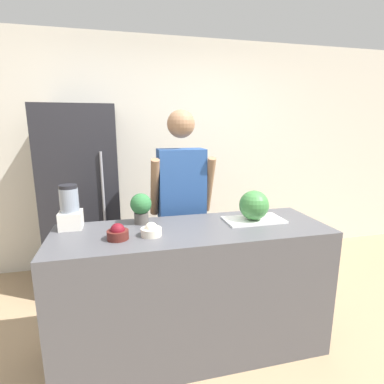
{
  "coord_description": "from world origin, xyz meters",
  "views": [
    {
      "loc": [
        -0.47,
        -1.58,
        1.63
      ],
      "look_at": [
        0.0,
        0.35,
        1.19
      ],
      "focal_mm": 28.0,
      "sensor_mm": 36.0,
      "label": 1
    }
  ],
  "objects_px": {
    "bowl_cream": "(151,231)",
    "blender": "(70,209)",
    "person": "(182,210)",
    "watermelon": "(254,205)",
    "refrigerator": "(84,198)",
    "potted_plant": "(141,207)",
    "bowl_cherries": "(118,233)"
  },
  "relations": [
    {
      "from": "bowl_cream",
      "to": "blender",
      "type": "xyz_separation_m",
      "value": [
        -0.52,
        0.27,
        0.1
      ]
    },
    {
      "from": "person",
      "to": "watermelon",
      "type": "distance_m",
      "value": 0.68
    },
    {
      "from": "refrigerator",
      "to": "blender",
      "type": "distance_m",
      "value": 1.04
    },
    {
      "from": "person",
      "to": "blender",
      "type": "distance_m",
      "value": 0.93
    },
    {
      "from": "bowl_cream",
      "to": "blender",
      "type": "distance_m",
      "value": 0.6
    },
    {
      "from": "person",
      "to": "blender",
      "type": "height_order",
      "value": "person"
    },
    {
      "from": "refrigerator",
      "to": "potted_plant",
      "type": "xyz_separation_m",
      "value": [
        0.5,
        -1.04,
        0.16
      ]
    },
    {
      "from": "refrigerator",
      "to": "watermelon",
      "type": "bearing_deg",
      "value": -42.18
    },
    {
      "from": "refrigerator",
      "to": "bowl_cherries",
      "type": "xyz_separation_m",
      "value": [
        0.33,
        -1.31,
        0.07
      ]
    },
    {
      "from": "refrigerator",
      "to": "bowl_cherries",
      "type": "bearing_deg",
      "value": -75.77
    },
    {
      "from": "refrigerator",
      "to": "bowl_cream",
      "type": "xyz_separation_m",
      "value": [
        0.54,
        -1.3,
        0.06
      ]
    },
    {
      "from": "refrigerator",
      "to": "potted_plant",
      "type": "relative_size",
      "value": 8.22
    },
    {
      "from": "refrigerator",
      "to": "blender",
      "type": "xyz_separation_m",
      "value": [
        0.02,
        -1.03,
        0.17
      ]
    },
    {
      "from": "person",
      "to": "bowl_cherries",
      "type": "relative_size",
      "value": 13.13
    },
    {
      "from": "person",
      "to": "refrigerator",
      "type": "bearing_deg",
      "value": 141.8
    },
    {
      "from": "watermelon",
      "to": "blender",
      "type": "xyz_separation_m",
      "value": [
        -1.28,
        0.16,
        0.01
      ]
    },
    {
      "from": "watermelon",
      "to": "potted_plant",
      "type": "relative_size",
      "value": 0.98
    },
    {
      "from": "potted_plant",
      "to": "watermelon",
      "type": "bearing_deg",
      "value": -10.46
    },
    {
      "from": "blender",
      "to": "refrigerator",
      "type": "bearing_deg",
      "value": 91.27
    },
    {
      "from": "bowl_cherries",
      "to": "blender",
      "type": "bearing_deg",
      "value": 137.47
    },
    {
      "from": "refrigerator",
      "to": "bowl_cherries",
      "type": "height_order",
      "value": "refrigerator"
    },
    {
      "from": "bowl_cream",
      "to": "potted_plant",
      "type": "distance_m",
      "value": 0.28
    },
    {
      "from": "bowl_cream",
      "to": "potted_plant",
      "type": "relative_size",
      "value": 0.6
    },
    {
      "from": "bowl_cream",
      "to": "blender",
      "type": "bearing_deg",
      "value": 152.25
    },
    {
      "from": "bowl_cream",
      "to": "blender",
      "type": "height_order",
      "value": "blender"
    },
    {
      "from": "watermelon",
      "to": "blender",
      "type": "height_order",
      "value": "blender"
    },
    {
      "from": "bowl_cherries",
      "to": "refrigerator",
      "type": "bearing_deg",
      "value": 104.23
    },
    {
      "from": "bowl_cream",
      "to": "potted_plant",
      "type": "xyz_separation_m",
      "value": [
        -0.04,
        0.27,
        0.09
      ]
    },
    {
      "from": "potted_plant",
      "to": "blender",
      "type": "bearing_deg",
      "value": 179.15
    },
    {
      "from": "potted_plant",
      "to": "bowl_cream",
      "type": "bearing_deg",
      "value": -81.11
    },
    {
      "from": "blender",
      "to": "potted_plant",
      "type": "relative_size",
      "value": 1.38
    },
    {
      "from": "bowl_cherries",
      "to": "blender",
      "type": "xyz_separation_m",
      "value": [
        -0.31,
        0.28,
        0.1
      ]
    }
  ]
}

